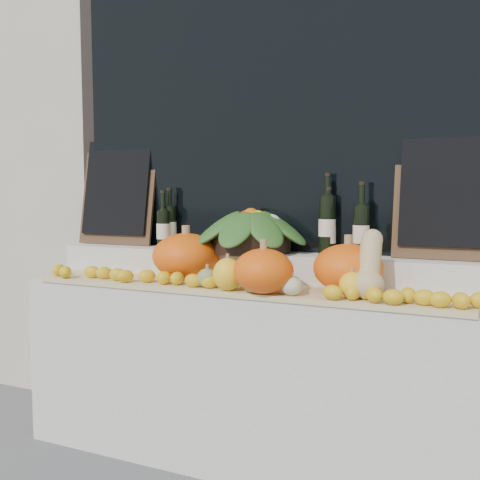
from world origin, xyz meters
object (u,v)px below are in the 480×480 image
Objects in this scene: butternut_squash at (369,268)px; wine_bottle_tall at (327,225)px; pumpkin_left at (186,256)px; pumpkin_right at (348,268)px; produce_bowl at (251,230)px.

butternut_squash is 0.71× the size of wine_bottle_tall.
pumpkin_left is 0.86× the size of wine_bottle_tall.
pumpkin_right is 0.33m from wine_bottle_tall.
pumpkin_left reaches higher than pumpkin_right.
butternut_squash is at bearing -51.14° from wine_bottle_tall.
wine_bottle_tall reaches higher than butternut_squash.
produce_bowl reaches higher than butternut_squash.
pumpkin_left is 0.96m from butternut_squash.
pumpkin_left is 1.20× the size of butternut_squash.
produce_bowl reaches higher than pumpkin_right.
pumpkin_left is 0.73m from wine_bottle_tall.
produce_bowl is (-0.66, 0.29, 0.12)m from butternut_squash.
pumpkin_right is 0.49× the size of produce_bowl.
pumpkin_left is 0.54× the size of produce_bowl.
produce_bowl is (-0.55, 0.19, 0.14)m from pumpkin_right.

